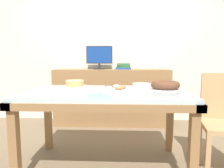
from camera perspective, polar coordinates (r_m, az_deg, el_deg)
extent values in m
plane|color=#7A664C|center=(2.19, -1.75, -22.28)|extent=(12.00, 12.00, 0.00)
cube|color=silver|center=(3.58, 0.16, 10.62)|extent=(8.00, 0.10, 2.60)
cube|color=silver|center=(1.94, -1.83, -2.47)|extent=(1.54, 0.86, 0.04)
cube|color=olive|center=(1.55, -2.94, -6.63)|extent=(1.57, 0.08, 0.06)
cube|color=olive|center=(2.34, -1.09, -2.04)|extent=(1.57, 0.08, 0.06)
cube|color=olive|center=(2.13, -22.22, -3.42)|extent=(0.08, 0.89, 0.06)
cube|color=olive|center=(2.03, 19.67, -3.81)|extent=(0.08, 0.89, 0.06)
cube|color=olive|center=(1.89, -26.05, -15.92)|extent=(0.07, 0.07, 0.71)
cube|color=olive|center=(1.78, 22.23, -17.21)|extent=(0.07, 0.07, 0.71)
cube|color=olive|center=(2.54, -17.77, -9.69)|extent=(0.07, 0.07, 0.71)
cube|color=olive|center=(2.46, 16.18, -10.19)|extent=(0.07, 0.07, 0.71)
cube|color=tan|center=(2.23, 29.09, -3.04)|extent=(0.40, 0.11, 0.45)
cube|color=tan|center=(1.97, 25.64, -19.05)|extent=(0.05, 0.05, 0.45)
cube|color=tan|center=(2.31, 23.65, -15.02)|extent=(0.05, 0.05, 0.45)
cube|color=olive|center=(3.33, -0.05, -3.68)|extent=(1.86, 0.44, 0.91)
cylinder|color=#262628|center=(3.29, -3.61, 4.35)|extent=(0.20, 0.20, 0.02)
cylinder|color=#262628|center=(3.29, -3.62, 5.27)|extent=(0.04, 0.04, 0.09)
cube|color=#262628|center=(3.29, -3.64, 8.33)|extent=(0.42, 0.02, 0.28)
cube|color=navy|center=(3.27, -3.67, 8.33)|extent=(0.40, 0.00, 0.26)
cube|color=#23478C|center=(3.27, 3.28, 4.46)|extent=(0.26, 0.19, 0.03)
cube|color=#2D6638|center=(3.27, 3.28, 4.98)|extent=(0.22, 0.17, 0.03)
cube|color=#2D6638|center=(3.27, 3.28, 5.58)|extent=(0.21, 0.15, 0.04)
cylinder|color=silver|center=(2.22, -10.58, -0.76)|extent=(0.32, 0.32, 0.01)
cylinder|color=tan|center=(2.21, -10.60, 0.13)|extent=(0.20, 0.20, 0.06)
cylinder|color=#F4CA7D|center=(2.21, -10.61, 0.96)|extent=(0.19, 0.19, 0.01)
cylinder|color=silver|center=(2.06, 14.95, -1.47)|extent=(0.26, 0.26, 0.01)
torus|color=brown|center=(2.05, 14.98, -0.25)|extent=(0.28, 0.28, 0.08)
cylinder|color=silver|center=(1.99, 0.94, -1.48)|extent=(0.35, 0.35, 0.01)
torus|color=#B27042|center=(1.99, 2.99, -0.91)|extent=(0.07, 0.07, 0.03)
torus|color=white|center=(2.06, 1.35, -0.63)|extent=(0.08, 0.08, 0.03)
torus|color=brown|center=(2.05, -0.84, -0.67)|extent=(0.09, 0.09, 0.03)
torus|color=white|center=(1.96, -0.86, -1.01)|extent=(0.07, 0.07, 0.03)
torus|color=#B27042|center=(1.92, 2.03, -1.19)|extent=(0.08, 0.08, 0.03)
cylinder|color=silver|center=(2.23, 8.54, -0.71)|extent=(0.21, 0.21, 0.01)
cylinder|color=silver|center=(2.23, 8.55, -0.46)|extent=(0.21, 0.21, 0.01)
cylinder|color=silver|center=(2.23, 8.55, -0.20)|extent=(0.21, 0.21, 0.01)
cylinder|color=silver|center=(2.23, 8.55, 0.05)|extent=(0.21, 0.21, 0.01)
cylinder|color=silver|center=(1.67, -17.11, -3.38)|extent=(0.04, 0.04, 0.02)
cylinder|color=white|center=(1.67, -17.12, -3.18)|extent=(0.03, 0.03, 0.00)
cone|color=#F9B74C|center=(1.66, -17.13, -2.73)|extent=(0.01, 0.01, 0.02)
cylinder|color=silver|center=(1.69, 8.92, -3.02)|extent=(0.04, 0.04, 0.02)
cylinder|color=white|center=(1.69, 8.93, -2.82)|extent=(0.03, 0.03, 0.00)
cone|color=#F9B74C|center=(1.69, 8.94, -2.38)|extent=(0.01, 0.01, 0.02)
cylinder|color=silver|center=(1.88, 9.34, -2.02)|extent=(0.04, 0.04, 0.02)
cylinder|color=white|center=(1.88, 9.34, -1.84)|extent=(0.03, 0.03, 0.00)
cone|color=#F9B74C|center=(1.88, 9.35, -1.45)|extent=(0.01, 0.01, 0.02)
cylinder|color=silver|center=(2.06, -20.32, -1.60)|extent=(0.04, 0.04, 0.02)
cylinder|color=white|center=(2.06, -20.33, -1.43)|extent=(0.03, 0.03, 0.00)
cone|color=#F9B74C|center=(2.06, -20.35, -1.07)|extent=(0.01, 0.01, 0.02)
cylinder|color=silver|center=(1.83, 19.02, -2.56)|extent=(0.04, 0.04, 0.02)
cylinder|color=white|center=(1.83, 19.02, -2.37)|extent=(0.03, 0.03, 0.00)
cone|color=#F9B74C|center=(1.83, 19.04, -1.97)|extent=(0.01, 0.01, 0.02)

